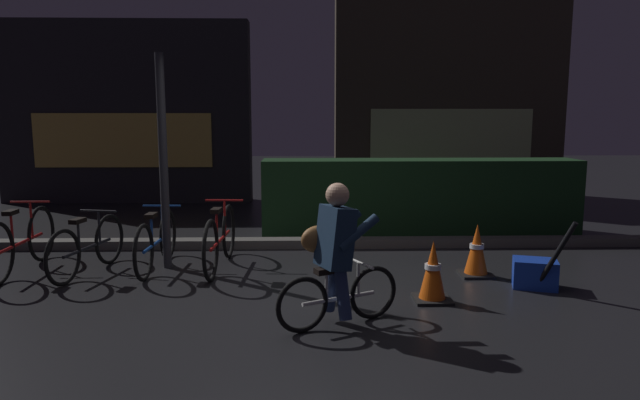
{
  "coord_description": "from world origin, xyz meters",
  "views": [
    {
      "loc": [
        0.04,
        -5.37,
        1.8
      ],
      "look_at": [
        0.2,
        0.6,
        0.9
      ],
      "focal_mm": 31.46,
      "sensor_mm": 36.0,
      "label": 1
    }
  ],
  "objects_px": {
    "street_post": "(163,163)",
    "cyclist": "(335,254)",
    "parked_bike_leftmost": "(21,242)",
    "parked_bike_left_mid": "(88,246)",
    "parked_bike_center_left": "(157,242)",
    "traffic_cone_far": "(477,251)",
    "blue_crate": "(535,273)",
    "closed_umbrella": "(555,257)",
    "traffic_cone_near": "(433,272)",
    "parked_bike_center_right": "(220,239)"
  },
  "relations": [
    {
      "from": "street_post",
      "to": "cyclist",
      "type": "bearing_deg",
      "value": -45.26
    },
    {
      "from": "parked_bike_center_right",
      "to": "parked_bike_left_mid",
      "type": "bearing_deg",
      "value": 100.89
    },
    {
      "from": "blue_crate",
      "to": "cyclist",
      "type": "bearing_deg",
      "value": -154.82
    },
    {
      "from": "parked_bike_center_left",
      "to": "parked_bike_center_right",
      "type": "bearing_deg",
      "value": -86.62
    },
    {
      "from": "parked_bike_left_mid",
      "to": "blue_crate",
      "type": "xyz_separation_m",
      "value": [
        4.91,
        -0.65,
        -0.17
      ]
    },
    {
      "from": "street_post",
      "to": "parked_bike_left_mid",
      "type": "height_order",
      "value": "street_post"
    },
    {
      "from": "cyclist",
      "to": "closed_umbrella",
      "type": "xyz_separation_m",
      "value": [
        2.26,
        0.77,
        -0.24
      ]
    },
    {
      "from": "traffic_cone_far",
      "to": "blue_crate",
      "type": "xyz_separation_m",
      "value": [
        0.48,
        -0.46,
        -0.14
      ]
    },
    {
      "from": "parked_bike_left_mid",
      "to": "closed_umbrella",
      "type": "xyz_separation_m",
      "value": [
        5.0,
        -0.9,
        0.07
      ]
    },
    {
      "from": "street_post",
      "to": "parked_bike_left_mid",
      "type": "distance_m",
      "value": 1.28
    },
    {
      "from": "parked_bike_left_mid",
      "to": "parked_bike_center_left",
      "type": "bearing_deg",
      "value": -64.47
    },
    {
      "from": "parked_bike_leftmost",
      "to": "parked_bike_center_left",
      "type": "relative_size",
      "value": 1.09
    },
    {
      "from": "blue_crate",
      "to": "cyclist",
      "type": "relative_size",
      "value": 0.35
    },
    {
      "from": "cyclist",
      "to": "street_post",
      "type": "bearing_deg",
      "value": 108.28
    },
    {
      "from": "parked_bike_left_mid",
      "to": "cyclist",
      "type": "distance_m",
      "value": 3.22
    },
    {
      "from": "parked_bike_center_left",
      "to": "blue_crate",
      "type": "height_order",
      "value": "parked_bike_center_left"
    },
    {
      "from": "traffic_cone_far",
      "to": "blue_crate",
      "type": "distance_m",
      "value": 0.68
    },
    {
      "from": "traffic_cone_near",
      "to": "cyclist",
      "type": "bearing_deg",
      "value": -147.94
    },
    {
      "from": "parked_bike_center_left",
      "to": "traffic_cone_near",
      "type": "distance_m",
      "value": 3.24
    },
    {
      "from": "traffic_cone_far",
      "to": "street_post",
      "type": "bearing_deg",
      "value": 172.99
    },
    {
      "from": "parked_bike_leftmost",
      "to": "cyclist",
      "type": "xyz_separation_m",
      "value": [
        3.54,
        -1.76,
        0.27
      ]
    },
    {
      "from": "street_post",
      "to": "blue_crate",
      "type": "relative_size",
      "value": 5.71
    },
    {
      "from": "closed_umbrella",
      "to": "parked_bike_center_left",
      "type": "bearing_deg",
      "value": -142.51
    },
    {
      "from": "street_post",
      "to": "parked_bike_center_left",
      "type": "distance_m",
      "value": 0.93
    },
    {
      "from": "cyclist",
      "to": "closed_umbrella",
      "type": "distance_m",
      "value": 2.4
    },
    {
      "from": "parked_bike_leftmost",
      "to": "traffic_cone_near",
      "type": "height_order",
      "value": "parked_bike_leftmost"
    },
    {
      "from": "traffic_cone_near",
      "to": "closed_umbrella",
      "type": "distance_m",
      "value": 1.28
    },
    {
      "from": "street_post",
      "to": "parked_bike_center_left",
      "type": "xyz_separation_m",
      "value": [
        -0.1,
        -0.07,
        -0.92
      ]
    },
    {
      "from": "street_post",
      "to": "parked_bike_center_left",
      "type": "height_order",
      "value": "street_post"
    },
    {
      "from": "parked_bike_center_right",
      "to": "blue_crate",
      "type": "relative_size",
      "value": 3.9
    },
    {
      "from": "traffic_cone_near",
      "to": "blue_crate",
      "type": "height_order",
      "value": "traffic_cone_near"
    },
    {
      "from": "blue_crate",
      "to": "cyclist",
      "type": "xyz_separation_m",
      "value": [
        -2.17,
        -1.02,
        0.48
      ]
    },
    {
      "from": "traffic_cone_near",
      "to": "traffic_cone_far",
      "type": "relative_size",
      "value": 1.01
    },
    {
      "from": "parked_bike_leftmost",
      "to": "blue_crate",
      "type": "distance_m",
      "value": 5.76
    },
    {
      "from": "cyclist",
      "to": "traffic_cone_near",
      "type": "bearing_deg",
      "value": 5.59
    },
    {
      "from": "blue_crate",
      "to": "cyclist",
      "type": "distance_m",
      "value": 2.45
    },
    {
      "from": "parked_bike_left_mid",
      "to": "cyclist",
      "type": "xyz_separation_m",
      "value": [
        2.74,
        -1.67,
        0.31
      ]
    },
    {
      "from": "parked_bike_center_right",
      "to": "parked_bike_leftmost",
      "type": "bearing_deg",
      "value": 95.87
    },
    {
      "from": "closed_umbrella",
      "to": "street_post",
      "type": "bearing_deg",
      "value": -143.76
    },
    {
      "from": "traffic_cone_near",
      "to": "street_post",
      "type": "bearing_deg",
      "value": 155.82
    },
    {
      "from": "traffic_cone_far",
      "to": "parked_bike_leftmost",
      "type": "bearing_deg",
      "value": 176.89
    },
    {
      "from": "cyclist",
      "to": "parked_bike_center_left",
      "type": "bearing_deg",
      "value": 110.83
    },
    {
      "from": "traffic_cone_near",
      "to": "parked_bike_center_left",
      "type": "bearing_deg",
      "value": 157.71
    },
    {
      "from": "street_post",
      "to": "parked_bike_leftmost",
      "type": "distance_m",
      "value": 1.87
    },
    {
      "from": "parked_bike_center_left",
      "to": "closed_umbrella",
      "type": "relative_size",
      "value": 1.87
    },
    {
      "from": "street_post",
      "to": "cyclist",
      "type": "relative_size",
      "value": 2.02
    },
    {
      "from": "parked_bike_leftmost",
      "to": "cyclist",
      "type": "height_order",
      "value": "cyclist"
    },
    {
      "from": "cyclist",
      "to": "parked_bike_leftmost",
      "type": "bearing_deg",
      "value": 127.03
    },
    {
      "from": "street_post",
      "to": "parked_bike_leftmost",
      "type": "height_order",
      "value": "street_post"
    },
    {
      "from": "traffic_cone_far",
      "to": "cyclist",
      "type": "relative_size",
      "value": 0.48
    }
  ]
}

